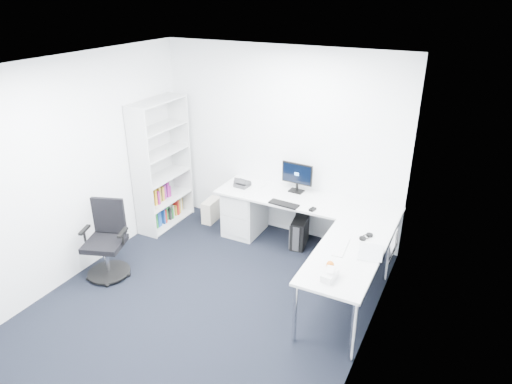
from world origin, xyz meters
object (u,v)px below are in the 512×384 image
at_px(task_chair, 104,242).
at_px(monitor, 297,177).
at_px(l_desk, 295,235).
at_px(laptop, 372,243).
at_px(bookshelf, 161,165).

distance_m(task_chair, monitor, 2.68).
bearing_deg(l_desk, task_chair, -143.66).
xyz_separation_m(monitor, laptop, (1.34, -1.14, -0.09)).
bearing_deg(task_chair, laptop, -4.51).
bearing_deg(laptop, task_chair, -174.43).
relative_size(task_chair, laptop, 2.64).
relative_size(task_chair, monitor, 2.18).
distance_m(task_chair, laptop, 3.22).
bearing_deg(bookshelf, l_desk, -1.32).
distance_m(bookshelf, task_chair, 1.58).
bearing_deg(l_desk, bookshelf, 178.68).
bearing_deg(monitor, bookshelf, -162.61).
bearing_deg(bookshelf, monitor, 13.87).
bearing_deg(laptop, l_desk, 142.12).
height_order(bookshelf, monitor, bookshelf).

